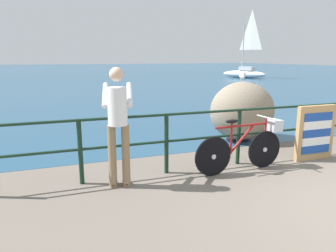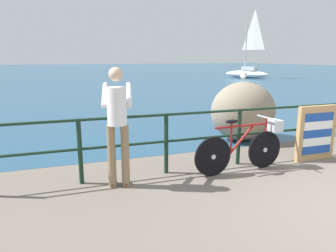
# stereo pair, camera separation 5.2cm
# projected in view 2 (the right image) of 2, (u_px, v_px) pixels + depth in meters

# --- Properties ---
(ground_plane) EXTENTS (120.00, 120.00, 0.10)m
(ground_plane) POSITION_uv_depth(u_px,v_px,m) (113.00, 85.00, 22.55)
(ground_plane) COLOR #6B6056
(sea_surface) EXTENTS (120.00, 90.00, 0.01)m
(sea_surface) POSITION_uv_depth(u_px,v_px,m) (83.00, 70.00, 48.35)
(sea_surface) COLOR navy
(sea_surface) RESTS_ON ground_plane
(promenade_railing) EXTENTS (9.76, 0.07, 1.02)m
(promenade_railing) POSITION_uv_depth(u_px,v_px,m) (271.00, 127.00, 5.83)
(promenade_railing) COLOR black
(promenade_railing) RESTS_ON ground_plane
(bicycle) EXTENTS (1.70, 0.48, 0.92)m
(bicycle) POSITION_uv_depth(u_px,v_px,m) (247.00, 144.00, 5.32)
(bicycle) COLOR black
(bicycle) RESTS_ON ground_plane
(person_at_railing) EXTENTS (0.54, 0.67, 1.78)m
(person_at_railing) POSITION_uv_depth(u_px,v_px,m) (117.00, 122.00, 4.56)
(person_at_railing) COLOR #8C7251
(person_at_railing) RESTS_ON ground_plane
(folded_deckchair_stack) EXTENTS (0.84, 0.10, 1.04)m
(folded_deckchair_stack) POSITION_uv_depth(u_px,v_px,m) (316.00, 133.00, 5.88)
(folded_deckchair_stack) COLOR tan
(folded_deckchair_stack) RESTS_ON ground_plane
(breakwater_boulder_main) EXTENTS (1.54, 1.29, 1.37)m
(breakwater_boulder_main) POSITION_uv_depth(u_px,v_px,m) (243.00, 111.00, 7.29)
(breakwater_boulder_main) COLOR gray
(breakwater_boulder_main) RESTS_ON ground
(seagull) EXTENTS (0.16, 0.34, 0.23)m
(seagull) POSITION_uv_depth(u_px,v_px,m) (243.00, 75.00, 7.20)
(seagull) COLOR gold
(seagull) RESTS_ON breakwater_boulder_main
(sailboat) EXTENTS (3.28, 4.47, 6.16)m
(sailboat) POSITION_uv_depth(u_px,v_px,m) (247.00, 70.00, 29.59)
(sailboat) COLOR white
(sailboat) RESTS_ON sea_surface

